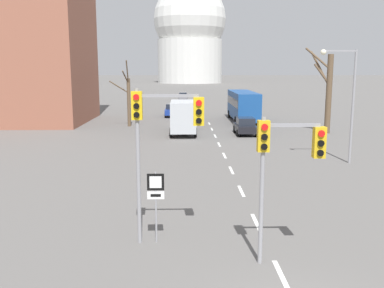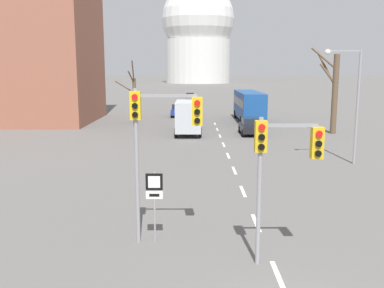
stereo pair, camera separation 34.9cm
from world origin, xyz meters
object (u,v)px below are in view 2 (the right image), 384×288
(traffic_signal_centre_tall, at_px, (282,155))
(city_bus, at_px, (250,104))
(sedan_near_left, at_px, (252,126))
(delivery_truck, at_px, (190,116))
(street_lamp_right, at_px, (353,93))
(sedan_mid_centre, at_px, (180,110))
(traffic_signal_near_left, at_px, (158,127))
(route_sign_post, at_px, (156,195))
(sedan_near_right, at_px, (191,96))

(traffic_signal_centre_tall, xyz_separation_m, city_bus, (3.95, 37.12, -1.50))
(sedan_near_left, bearing_deg, delivery_truck, 173.43)
(city_bus, bearing_deg, delivery_truck, -126.47)
(traffic_signal_centre_tall, bearing_deg, street_lamp_right, 62.94)
(traffic_signal_centre_tall, height_order, sedan_mid_centre, traffic_signal_centre_tall)
(traffic_signal_near_left, distance_m, street_lamp_right, 17.10)
(route_sign_post, bearing_deg, delivery_truck, 87.85)
(delivery_truck, bearing_deg, sedan_mid_centre, 95.42)
(traffic_signal_near_left, relative_size, city_bus, 0.51)
(city_bus, bearing_deg, sedan_near_right, 101.49)
(delivery_truck, bearing_deg, traffic_signal_near_left, -91.87)
(route_sign_post, relative_size, street_lamp_right, 0.35)
(traffic_signal_near_left, distance_m, sedan_mid_centre, 40.97)
(traffic_signal_centre_tall, distance_m, city_bus, 37.36)
(street_lamp_right, bearing_deg, city_bus, 98.71)
(traffic_signal_near_left, height_order, route_sign_post, traffic_signal_near_left)
(sedan_mid_centre, xyz_separation_m, city_bus, (8.41, -5.42, 1.20))
(sedan_mid_centre, bearing_deg, route_sign_post, -89.38)
(sedan_near_left, relative_size, city_bus, 0.38)
(sedan_near_left, relative_size, sedan_near_right, 0.97)
(traffic_signal_near_left, relative_size, route_sign_post, 2.13)
(traffic_signal_near_left, bearing_deg, route_sign_post, 164.23)
(route_sign_post, xyz_separation_m, sedan_near_right, (0.93, 70.01, -0.97))
(traffic_signal_centre_tall, bearing_deg, sedan_near_right, 92.46)
(city_bus, xyz_separation_m, delivery_truck, (-7.00, -9.47, -0.35))
(traffic_signal_centre_tall, xyz_separation_m, sedan_near_right, (-3.09, 71.76, -2.77))
(sedan_mid_centre, bearing_deg, traffic_signal_centre_tall, -84.02)
(traffic_signal_centre_tall, xyz_separation_m, sedan_mid_centre, (-4.46, 42.54, -2.71))
(sedan_near_left, relative_size, delivery_truck, 0.57)
(traffic_signal_near_left, xyz_separation_m, route_sign_post, (-0.12, 0.03, -2.41))
(traffic_signal_centre_tall, distance_m, sedan_near_left, 27.26)
(route_sign_post, height_order, sedan_mid_centre, route_sign_post)
(street_lamp_right, height_order, city_bus, street_lamp_right)
(traffic_signal_near_left, relative_size, sedan_near_right, 1.30)
(traffic_signal_near_left, relative_size, sedan_near_left, 1.34)
(city_bus, distance_m, delivery_truck, 11.78)
(street_lamp_right, relative_size, sedan_mid_centre, 1.64)
(sedan_near_right, bearing_deg, traffic_signal_centre_tall, -87.54)
(route_sign_post, bearing_deg, city_bus, 77.30)
(traffic_signal_near_left, distance_m, sedan_near_right, 70.14)
(sedan_near_left, bearing_deg, sedan_mid_centre, 114.99)
(route_sign_post, relative_size, sedan_near_left, 0.63)
(route_sign_post, distance_m, sedan_near_left, 26.16)
(sedan_near_left, height_order, city_bus, city_bus)
(traffic_signal_near_left, bearing_deg, traffic_signal_centre_tall, -23.70)
(traffic_signal_near_left, xyz_separation_m, city_bus, (7.85, 35.41, -2.12))
(sedan_near_right, xyz_separation_m, city_bus, (7.04, -34.64, 1.26))
(street_lamp_right, xyz_separation_m, sedan_mid_centre, (-11.88, 28.02, -3.75))
(traffic_signal_centre_tall, relative_size, delivery_truck, 0.65)
(traffic_signal_near_left, distance_m, delivery_truck, 26.07)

